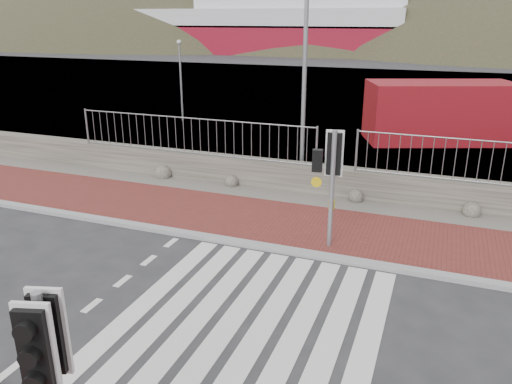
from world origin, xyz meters
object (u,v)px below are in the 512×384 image
at_px(streetlight, 310,46).
at_px(shipping_container, 440,112).
at_px(traffic_signal_near, 47,358).
at_px(ferry, 262,15).
at_px(traffic_signal_far, 331,165).

distance_m(streetlight, shipping_container, 9.26).
relative_size(traffic_signal_near, streetlight, 0.35).
xyz_separation_m(ferry, shipping_container, (27.33, -51.94, -4.08)).
distance_m(ferry, traffic_signal_near, 75.80).
height_order(traffic_signal_far, shipping_container, traffic_signal_far).
bearing_deg(streetlight, ferry, 99.17).
relative_size(traffic_signal_near, traffic_signal_far, 0.94).
bearing_deg(ferry, traffic_signal_near, -71.50).
bearing_deg(ferry, traffic_signal_far, -68.55).
height_order(traffic_signal_near, traffic_signal_far, traffic_signal_far).
height_order(traffic_signal_near, shipping_container, traffic_signal_near).
distance_m(traffic_signal_near, shipping_container, 20.16).
relative_size(ferry, traffic_signal_far, 17.46).
height_order(traffic_signal_near, streetlight, streetlight).
relative_size(ferry, streetlight, 6.44).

